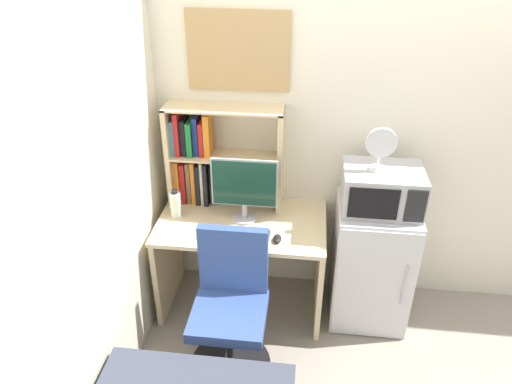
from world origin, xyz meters
TOP-DOWN VIEW (x-y plane):
  - wall_back at (0.40, 0.02)m, footprint 6.40×0.04m
  - wall_left at (-1.62, -1.60)m, footprint 0.04×4.40m
  - desk at (-0.99, -0.33)m, footprint 1.12×0.66m
  - hutch_bookshelf at (-1.26, -0.10)m, footprint 0.78×0.22m
  - monitor at (-0.97, -0.30)m, footprint 0.43×0.16m
  - keyboard at (-1.01, -0.51)m, footprint 0.45×0.14m
  - computer_mouse at (-0.74, -0.53)m, footprint 0.05×0.09m
  - water_bottle at (-1.44, -0.31)m, footprint 0.08×0.08m
  - mini_fridge at (-0.11, -0.31)m, footprint 0.51×0.52m
  - microwave at (-0.11, -0.30)m, footprint 0.49×0.38m
  - desk_fan at (-0.15, -0.31)m, footprint 0.18×0.11m
  - desk_chair at (-0.99, -0.85)m, footprint 0.51×0.51m
  - wall_corkboard at (-1.04, -0.01)m, footprint 0.64×0.02m

SIDE VIEW (x-z plane):
  - desk_chair at x=-0.99m, z-range -0.06..0.87m
  - mini_fridge at x=-0.11m, z-range 0.00..0.89m
  - desk at x=-0.99m, z-range 0.13..0.87m
  - keyboard at x=-1.01m, z-range 0.73..0.75m
  - computer_mouse at x=-0.74m, z-range 0.73..0.76m
  - water_bottle at x=-1.44m, z-range 0.72..0.92m
  - monitor at x=-0.97m, z-range 0.76..1.20m
  - microwave at x=-0.11m, z-range 0.89..1.15m
  - hutch_bookshelf at x=-1.26m, z-range 0.72..1.44m
  - wall_back at x=0.40m, z-range 0.00..2.60m
  - wall_left at x=-1.62m, z-range 0.00..2.60m
  - desk_fan at x=-0.15m, z-range 1.18..1.45m
  - wall_corkboard at x=-1.04m, z-range 1.53..2.02m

